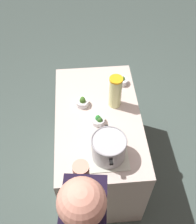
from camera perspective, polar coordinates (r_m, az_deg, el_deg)
ground_plane at (r=2.96m, az=0.00°, el=-11.24°), size 8.00×8.00×0.00m
counter_slab at (r=2.59m, az=0.00°, el=-6.74°), size 1.21×0.71×0.86m
dish_cloth at (r=2.03m, az=2.16°, el=-9.00°), size 0.28×0.29×0.01m
cooking_pot at (r=1.94m, az=2.25°, el=-7.47°), size 0.32×0.25×0.19m
lemonade_pitcher at (r=2.22m, az=3.67°, el=4.24°), size 0.11×0.11×0.30m
broccoli_bowl_front at (r=2.49m, az=5.12°, el=6.55°), size 0.10×0.10×0.07m
broccoli_bowl_center at (r=2.18m, az=0.05°, el=-1.71°), size 0.11×0.11×0.07m
broccoli_bowl_back at (r=2.30m, az=-3.31°, el=2.11°), size 0.11×0.11×0.09m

